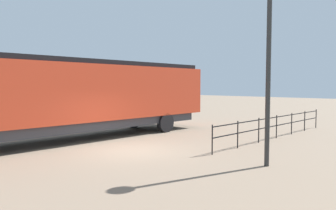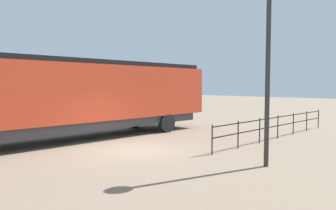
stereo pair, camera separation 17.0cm
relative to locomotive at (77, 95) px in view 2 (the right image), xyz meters
name	(u,v)px [view 2 (the right image)]	position (x,y,z in m)	size (l,w,h in m)	color
ground_plane	(133,150)	(4.14, 0.20, -2.25)	(120.00, 120.00, 0.00)	#84705B
locomotive	(77,95)	(0.00, 0.00, 0.00)	(3.20, 16.85, 3.98)	red
lamp_post	(269,23)	(9.39, 1.71, 2.53)	(0.60, 0.60, 6.36)	#2D2D2D
platform_fence	(278,123)	(7.02, 7.37, -1.48)	(0.05, 11.10, 1.19)	black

